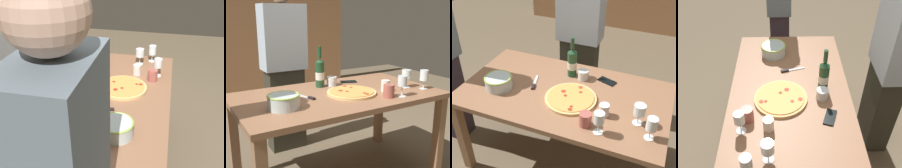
# 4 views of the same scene
# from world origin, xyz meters

# --- Properties ---
(ground_plane) EXTENTS (8.00, 8.00, 0.00)m
(ground_plane) POSITION_xyz_m (0.00, 0.00, 0.00)
(ground_plane) COLOR brown
(dining_table) EXTENTS (1.60, 0.90, 0.75)m
(dining_table) POSITION_xyz_m (0.00, 0.00, 0.66)
(dining_table) COLOR #8F6144
(dining_table) RESTS_ON ground
(pizza) EXTENTS (0.39, 0.39, 0.03)m
(pizza) POSITION_xyz_m (0.08, -0.07, 0.76)
(pizza) COLOR #E1B671
(pizza) RESTS_ON dining_table
(serving_bowl) EXTENTS (0.22, 0.22, 0.10)m
(serving_bowl) POSITION_xyz_m (-0.50, -0.13, 0.80)
(serving_bowl) COLOR silver
(serving_bowl) RESTS_ON dining_table
(wine_bottle) EXTENTS (0.08, 0.08, 0.35)m
(wine_bottle) POSITION_xyz_m (-0.03, 0.25, 0.88)
(wine_bottle) COLOR #1E4628
(wine_bottle) RESTS_ON dining_table
(wine_glass_near_pizza) EXTENTS (0.08, 0.08, 0.15)m
(wine_glass_near_pizza) POSITION_xyz_m (0.59, -0.14, 0.86)
(wine_glass_near_pizza) COLOR white
(wine_glass_near_pizza) RESTS_ON dining_table
(wine_glass_by_bottle) EXTENTS (0.07, 0.07, 0.16)m
(wine_glass_by_bottle) POSITION_xyz_m (0.68, -0.25, 0.86)
(wine_glass_by_bottle) COLOR white
(wine_glass_by_bottle) RESTS_ON dining_table
(wine_glass_far_left) EXTENTS (0.07, 0.07, 0.16)m
(wine_glass_far_left) POSITION_xyz_m (0.37, -0.32, 0.86)
(wine_glass_far_left) COLOR white
(wine_glass_far_left) RESTS_ON dining_table
(cup_amber) EXTENTS (0.09, 0.09, 0.08)m
(cup_amber) POSITION_xyz_m (0.08, 0.23, 0.79)
(cup_amber) COLOR white
(cup_amber) RESTS_ON dining_table
(cup_ceramic) EXTENTS (0.08, 0.08, 0.10)m
(cup_ceramic) POSITION_xyz_m (0.27, -0.29, 0.80)
(cup_ceramic) COLOR #A8574C
(cup_ceramic) RESTS_ON dining_table
(cup_spare) EXTENTS (0.07, 0.07, 0.09)m
(cup_spare) POSITION_xyz_m (0.36, -0.15, 0.80)
(cup_spare) COLOR silver
(cup_spare) RESTS_ON dining_table
(cell_phone) EXTENTS (0.16, 0.11, 0.01)m
(cell_phone) POSITION_xyz_m (0.27, 0.27, 0.76)
(cell_phone) COLOR black
(cell_phone) RESTS_ON dining_table
(pizza_knife) EXTENTS (0.07, 0.20, 0.02)m
(pizza_knife) POSITION_xyz_m (-0.26, 0.00, 0.76)
(pizza_knife) COLOR silver
(pizza_knife) RESTS_ON dining_table
(person_host) EXTENTS (0.42, 0.24, 1.68)m
(person_host) POSITION_xyz_m (-0.15, 0.79, 0.85)
(person_host) COLOR #323226
(person_host) RESTS_ON ground
(person_guest_left) EXTENTS (0.39, 0.24, 1.77)m
(person_guest_left) POSITION_xyz_m (-1.17, -0.08, 0.91)
(person_guest_left) COLOR #30262F
(person_guest_left) RESTS_ON ground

